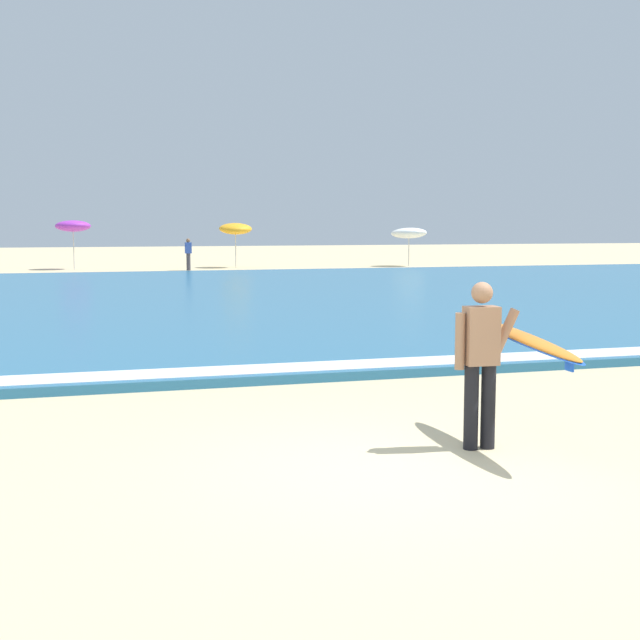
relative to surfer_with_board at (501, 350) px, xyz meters
name	(u,v)px	position (x,y,z in m)	size (l,w,h in m)	color
ground_plane	(399,471)	(-1.30, -0.52, -1.02)	(160.00, 160.00, 0.00)	beige
sea	(177,299)	(-1.30, 17.99, -0.95)	(120.00, 28.00, 0.14)	teal
surf_foam	(277,368)	(-1.30, 4.59, -0.88)	(120.00, 0.82, 0.01)	white
surfer_with_board	(501,350)	(0.00, 0.00, 0.00)	(0.99, 2.33, 1.73)	black
beach_umbrella_1	(73,226)	(-4.28, 37.27, 1.16)	(1.75, 1.78, 2.51)	beige
beach_umbrella_2	(235,229)	(3.90, 36.75, 1.01)	(1.71, 1.75, 2.39)	beige
beach_umbrella_3	(409,233)	(13.21, 35.64, 0.77)	(1.93, 1.96, 2.15)	beige
beachgoer_near_row_left	(188,253)	(1.17, 34.75, -0.18)	(0.32, 0.20, 1.58)	#383842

